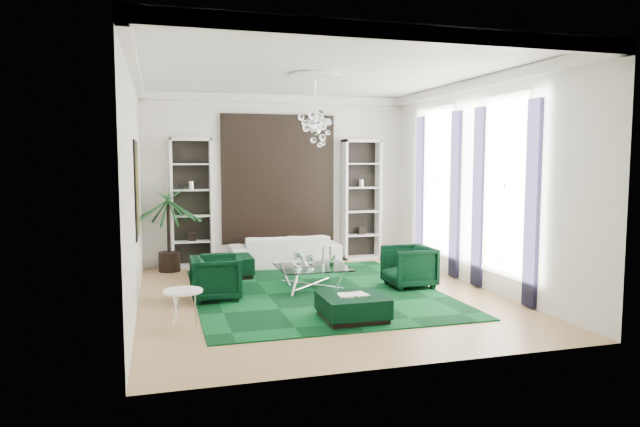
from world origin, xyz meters
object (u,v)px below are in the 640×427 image
object	(u,v)px
armchair_right	(409,267)
ottoman_front	(352,308)
palm	(168,213)
ottoman_side	(228,267)
side_table	(183,310)
coffee_table	(312,277)
armchair_left	(216,278)
sofa	(285,251)

from	to	relation	value
armchair_right	ottoman_front	bearing A→B (deg)	-44.17
armchair_right	palm	size ratio (longest dim) A/B	0.34
ottoman_side	ottoman_front	distance (m)	3.82
armchair_right	side_table	size ratio (longest dim) A/B	1.54
armchair_right	coffee_table	size ratio (longest dim) A/B	0.68
armchair_right	armchair_left	bearing A→B (deg)	-90.00
sofa	palm	distance (m)	2.60
sofa	armchair_left	xyz separation A→B (m)	(-1.75, -2.65, 0.02)
ottoman_side	side_table	distance (m)	3.45
sofa	armchair_left	bearing A→B (deg)	56.56
sofa	armchair_left	world-z (taller)	armchair_left
armchair_left	palm	xyz separation A→B (m)	(-0.70, 2.75, 0.85)
ottoman_front	palm	distance (m)	5.25
armchair_right	side_table	world-z (taller)	armchair_right
ottoman_side	side_table	xyz separation A→B (m)	(-1.00, -3.30, 0.05)
sofa	ottoman_front	distance (m)	4.40
armchair_right	coffee_table	xyz separation A→B (m)	(-1.75, 0.35, -0.17)
ottoman_front	armchair_left	bearing A→B (deg)	135.81
sofa	side_table	size ratio (longest dim) A/B	4.34
ottoman_front	side_table	size ratio (longest dim) A/B	1.67
armchair_left	coffee_table	distance (m)	1.79
sofa	coffee_table	size ratio (longest dim) A/B	1.92
sofa	ottoman_front	world-z (taller)	sofa
coffee_table	palm	size ratio (longest dim) A/B	0.51
ottoman_front	armchair_right	bearing A→B (deg)	45.83
coffee_table	palm	bearing A→B (deg)	135.59
ottoman_side	palm	size ratio (longest dim) A/B	0.39
ottoman_front	ottoman_side	bearing A→B (deg)	111.52
armchair_left	ottoman_side	distance (m)	1.85
coffee_table	palm	xyz separation A→B (m)	(-2.45, 2.40, 1.01)
armchair_right	coffee_table	world-z (taller)	armchair_right
side_table	ottoman_side	bearing A→B (deg)	73.14
armchair_left	ottoman_front	xyz separation A→B (m)	(1.80, -1.75, -0.19)
side_table	palm	bearing A→B (deg)	91.35
coffee_table	side_table	bearing A→B (deg)	-141.79
armchair_left	ottoman_front	size ratio (longest dim) A/B	0.89
sofa	ottoman_front	bearing A→B (deg)	90.65
palm	armchair_left	bearing A→B (deg)	-75.72
ottoman_side	ottoman_front	world-z (taller)	ottoman_side
coffee_table	ottoman_side	distance (m)	1.98
sofa	armchair_left	size ratio (longest dim) A/B	2.92
armchair_left	side_table	world-z (taller)	armchair_left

